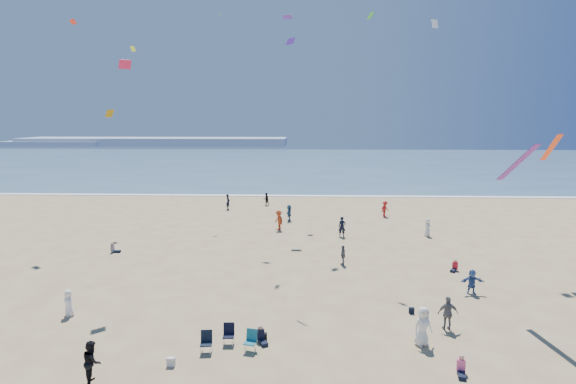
{
  "coord_description": "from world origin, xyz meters",
  "views": [
    {
      "loc": [
        2.95,
        -17.19,
        10.6
      ],
      "look_at": [
        2.0,
        8.0,
        6.54
      ],
      "focal_mm": 28.0,
      "sensor_mm": 36.0,
      "label": 1
    }
  ],
  "objects": [
    {
      "name": "white_tote",
      "position": [
        -2.82,
        0.66,
        0.2
      ],
      "size": [
        0.35,
        0.2,
        0.4
      ],
      "primitive_type": "cube",
      "color": "silver",
      "rests_on": "ground"
    },
    {
      "name": "ocean",
      "position": [
        0.0,
        95.0,
        0.03
      ],
      "size": [
        220.0,
        100.0,
        0.06
      ],
      "primitive_type": "cube",
      "color": "#476B84",
      "rests_on": "ground"
    },
    {
      "name": "kites_aloft",
      "position": [
        9.15,
        12.99,
        14.46
      ],
      "size": [
        41.0,
        40.05,
        22.51
      ],
      "color": "red",
      "rests_on": "ground"
    },
    {
      "name": "black_backpack",
      "position": [
        1.01,
        3.11,
        0.19
      ],
      "size": [
        0.3,
        0.22,
        0.38
      ],
      "primitive_type": "cube",
      "color": "black",
      "rests_on": "ground"
    },
    {
      "name": "headland_near",
      "position": [
        -100.0,
        165.0,
        1.0
      ],
      "size": [
        40.0,
        14.0,
        2.0
      ],
      "primitive_type": "cube",
      "color": "#7A8EA8",
      "rests_on": "ground"
    },
    {
      "name": "navy_bag",
      "position": [
        8.9,
        6.51,
        0.17
      ],
      "size": [
        0.28,
        0.18,
        0.34
      ],
      "primitive_type": "cube",
      "color": "black",
      "rests_on": "ground"
    },
    {
      "name": "headland_far",
      "position": [
        -60.0,
        170.0,
        1.6
      ],
      "size": [
        110.0,
        20.0,
        3.2
      ],
      "primitive_type": "cube",
      "color": "#7A8EA8",
      "rests_on": "ground"
    },
    {
      "name": "chair_cluster",
      "position": [
        -0.56,
        2.18,
        0.5
      ],
      "size": [
        2.69,
        1.45,
        1.0
      ],
      "color": "black",
      "rests_on": "ground"
    },
    {
      "name": "seated_group",
      "position": [
        3.11,
        5.73,
        0.42
      ],
      "size": [
        27.14,
        24.16,
        0.84
      ],
      "color": "white",
      "rests_on": "ground"
    },
    {
      "name": "ground",
      "position": [
        0.0,
        0.0,
        0.0
      ],
      "size": [
        220.0,
        220.0,
        0.0
      ],
      "primitive_type": "plane",
      "color": "tan",
      "rests_on": "ground"
    },
    {
      "name": "standing_flyers",
      "position": [
        4.81,
        16.53,
        0.87
      ],
      "size": [
        24.85,
        49.71,
        1.93
      ],
      "color": "slate",
      "rests_on": "ground"
    },
    {
      "name": "surf_line",
      "position": [
        0.0,
        45.0,
        0.04
      ],
      "size": [
        220.0,
        1.2,
        0.08
      ],
      "primitive_type": "cube",
      "color": "white",
      "rests_on": "ground"
    }
  ]
}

